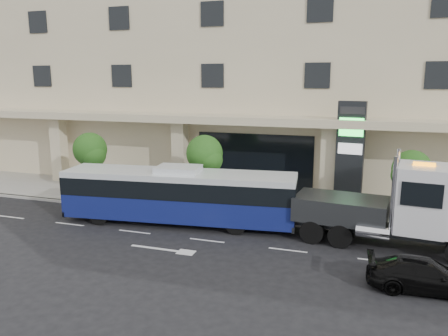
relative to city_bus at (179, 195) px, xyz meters
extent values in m
plane|color=black|center=(2.36, -0.52, -1.63)|extent=(120.00, 120.00, 0.00)
cube|color=gray|center=(2.36, 4.48, -1.55)|extent=(120.00, 6.00, 0.15)
cube|color=gray|center=(2.36, 1.48, -1.55)|extent=(120.00, 0.30, 0.15)
cube|color=#C2B592|center=(2.36, 14.98, 8.37)|extent=(60.00, 15.00, 20.00)
cube|color=#C2B592|center=(2.36, 6.28, 3.57)|extent=(60.00, 2.80, 0.50)
cube|color=black|center=(2.36, 7.45, 0.52)|extent=(8.00, 0.12, 4.00)
cube|color=#C2B592|center=(-12.64, 6.28, 0.97)|extent=(0.90, 0.90, 4.90)
cube|color=#C2B592|center=(-2.64, 6.28, 0.97)|extent=(0.90, 0.90, 4.90)
cube|color=#C2B592|center=(7.36, 6.28, 0.97)|extent=(0.90, 0.90, 4.90)
cylinder|color=#422B19|center=(-7.64, 3.08, -0.08)|extent=(0.14, 0.14, 2.80)
sphere|color=#194513|center=(-7.64, 3.08, 1.64)|extent=(2.20, 2.20, 2.20)
sphere|color=#194513|center=(-7.29, 2.88, 1.32)|extent=(1.65, 1.65, 1.65)
sphere|color=#194513|center=(-7.94, 3.28, 1.24)|extent=(1.54, 1.54, 1.54)
cylinder|color=#422B19|center=(0.36, 3.08, -0.01)|extent=(0.14, 0.14, 2.94)
sphere|color=#194513|center=(0.36, 3.08, 1.80)|extent=(2.20, 2.20, 2.20)
sphere|color=#194513|center=(0.71, 2.88, 1.46)|extent=(1.65, 1.65, 1.65)
sphere|color=#194513|center=(0.06, 3.28, 1.38)|extent=(1.54, 1.54, 1.54)
cylinder|color=#422B19|center=(11.86, 3.08, -0.11)|extent=(0.14, 0.14, 2.73)
sphere|color=#194513|center=(11.86, 3.08, 1.56)|extent=(2.00, 2.00, 2.00)
sphere|color=#194513|center=(12.21, 2.88, 1.25)|extent=(1.50, 1.50, 1.50)
sphere|color=#194513|center=(11.56, 3.28, 1.17)|extent=(1.40, 1.40, 1.40)
cylinder|color=black|center=(-4.05, -1.55, -1.10)|extent=(1.08, 0.43, 1.05)
cylinder|color=black|center=(-4.29, 0.64, -1.10)|extent=(1.08, 0.43, 1.05)
cylinder|color=black|center=(3.47, -0.73, -1.10)|extent=(1.08, 0.43, 1.05)
cylinder|color=black|center=(3.23, 1.46, -1.10)|extent=(1.08, 0.43, 1.05)
cube|color=navy|center=(0.01, 0.00, -0.63)|extent=(12.81, 3.98, 1.26)
cube|color=black|center=(0.01, 0.00, 0.47)|extent=(12.81, 4.02, 0.94)
cube|color=silver|center=(0.01, 0.00, 1.10)|extent=(12.81, 3.98, 0.31)
cube|color=silver|center=(0.01, 0.00, 1.42)|extent=(2.48, 1.92, 0.31)
cube|color=#2D3033|center=(-6.20, -0.68, -1.16)|extent=(0.42, 2.62, 0.31)
cube|color=#2D3033|center=(6.22, 0.68, -1.16)|extent=(0.42, 2.62, 0.31)
cube|color=#2D3033|center=(10.74, -0.09, -0.80)|extent=(8.82, 2.00, 0.41)
cube|color=silver|center=(12.02, -0.24, 0.90)|extent=(2.34, 2.79, 2.99)
cube|color=black|center=(12.99, -0.35, 1.36)|extent=(0.35, 2.26, 1.24)
cylinder|color=silver|center=(10.77, -1.24, 1.15)|extent=(0.21, 0.21, 3.50)
cylinder|color=silver|center=(11.02, 1.02, 1.15)|extent=(0.21, 0.21, 3.50)
cube|color=#2D3033|center=(8.54, 0.16, -0.03)|extent=(4.58, 2.94, 1.13)
cube|color=#2D3033|center=(6.08, 0.43, -0.65)|extent=(1.67, 0.47, 0.23)
cube|color=#2D3033|center=(5.46, 0.50, -1.06)|extent=(0.46, 1.87, 0.19)
cube|color=orange|center=(12.02, -0.24, 2.44)|extent=(0.96, 0.46, 0.14)
cylinder|color=black|center=(8.62, -0.94, -1.06)|extent=(1.16, 0.45, 1.13)
cylinder|color=black|center=(8.86, 1.21, -1.06)|extent=(1.16, 0.45, 1.13)
cylinder|color=black|center=(7.29, -0.79, -1.06)|extent=(1.16, 0.45, 1.13)
cylinder|color=black|center=(7.53, 1.36, -1.06)|extent=(1.16, 0.45, 1.13)
imported|color=black|center=(11.90, -4.35, -1.02)|extent=(4.30, 1.92, 1.23)
cube|color=black|center=(8.65, 5.60, 1.71)|extent=(1.65, 0.72, 6.38)
cube|color=green|center=(8.65, 5.31, 3.42)|extent=(1.38, 0.23, 1.06)
cube|color=silver|center=(8.65, 5.31, 2.14)|extent=(1.38, 0.23, 0.64)
cube|color=#262628|center=(8.65, 5.31, 4.37)|extent=(1.38, 0.23, 0.43)
camera|label=1|loc=(9.40, -21.06, 6.18)|focal=35.00mm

